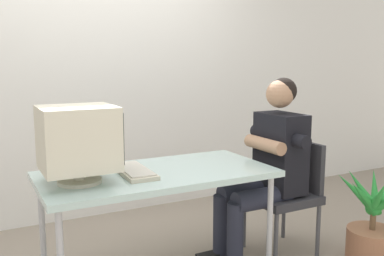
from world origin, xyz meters
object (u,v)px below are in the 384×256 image
(desk, at_px, (157,179))
(person_seated, at_px, (268,163))
(crt_monitor, at_px, (79,139))
(office_chair, at_px, (288,189))
(keyboard, at_px, (134,171))
(potted_plant, at_px, (373,225))

(desk, relative_size, person_seated, 1.11)
(crt_monitor, relative_size, office_chair, 0.53)
(keyboard, bearing_deg, desk, -6.82)
(office_chair, xyz_separation_m, potted_plant, (0.40, -0.42, -0.20))
(desk, xyz_separation_m, potted_plant, (1.42, -0.44, -0.40))
(crt_monitor, height_order, office_chair, crt_monitor)
(potted_plant, bearing_deg, person_seated, 144.27)
(office_chair, xyz_separation_m, person_seated, (-0.19, 0.00, 0.22))
(crt_monitor, xyz_separation_m, person_seated, (1.30, 0.02, -0.29))
(keyboard, distance_m, office_chair, 1.19)
(desk, height_order, office_chair, office_chair)
(crt_monitor, distance_m, office_chair, 1.57)
(desk, relative_size, keyboard, 3.25)
(person_seated, bearing_deg, office_chair, -0.00)
(office_chair, bearing_deg, person_seated, 180.00)
(keyboard, xyz_separation_m, office_chair, (1.16, -0.03, -0.27))
(office_chair, distance_m, potted_plant, 0.62)
(crt_monitor, distance_m, person_seated, 1.33)
(person_seated, bearing_deg, keyboard, 178.27)
(potted_plant, bearing_deg, office_chair, 133.28)
(keyboard, relative_size, potted_plant, 0.65)
(office_chair, bearing_deg, keyboard, 178.55)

